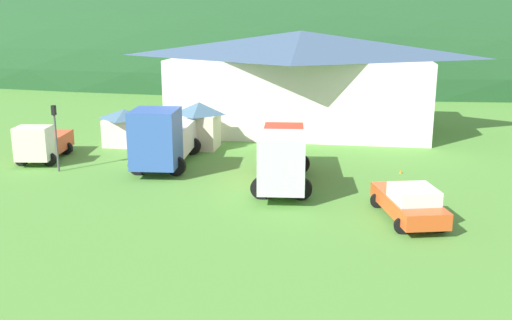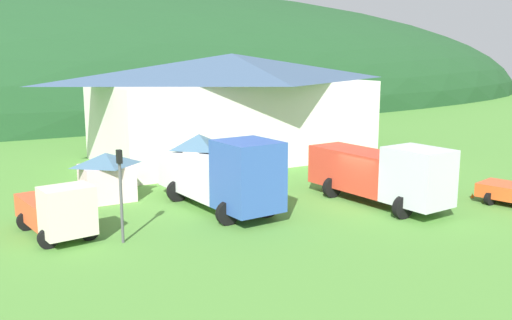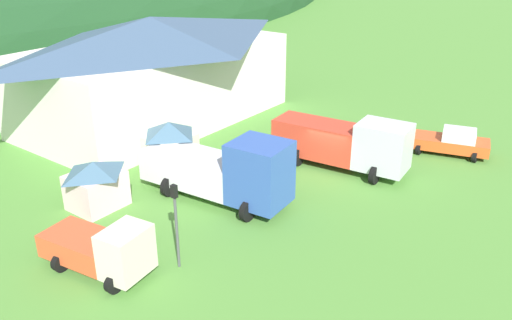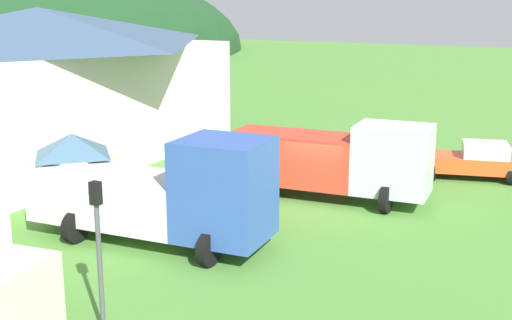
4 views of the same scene
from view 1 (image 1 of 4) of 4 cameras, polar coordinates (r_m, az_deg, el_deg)
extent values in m
plane|color=#518C38|center=(31.47, 0.87, -2.18)|extent=(200.00, 200.00, 0.00)
ellipsoid|color=#1E4723|center=(91.75, 6.41, 8.66)|extent=(176.53, 60.00, 34.54)
cube|color=white|center=(45.46, 4.37, 6.55)|extent=(18.87, 10.61, 5.64)
pyramid|color=#3D5675|center=(45.10, 4.47, 11.35)|extent=(20.38, 11.46, 1.98)
cube|color=beige|center=(39.27, -5.57, 2.84)|extent=(2.43, 2.39, 2.33)
pyramid|color=#42667F|center=(38.99, -5.63, 5.11)|extent=(2.63, 2.58, 0.82)
cube|color=beige|center=(40.98, -12.77, 2.71)|extent=(2.56, 2.23, 1.88)
pyramid|color=#42667F|center=(40.75, -12.87, 4.46)|extent=(2.76, 2.41, 0.66)
cube|color=beige|center=(36.87, -21.06, 1.56)|extent=(2.16, 1.73, 2.00)
cube|color=black|center=(36.72, -21.16, 2.20)|extent=(1.22, 1.32, 0.64)
cube|color=#DB512D|center=(39.19, -19.67, 1.66)|extent=(2.42, 3.65, 1.03)
cylinder|color=black|center=(36.78, -19.71, 0.05)|extent=(0.80, 0.30, 0.80)
cylinder|color=black|center=(37.41, -22.11, 0.06)|extent=(0.80, 0.30, 0.80)
cylinder|color=black|center=(39.47, -18.21, 1.11)|extent=(0.80, 0.30, 0.80)
cylinder|color=black|center=(40.07, -20.48, 1.10)|extent=(0.80, 0.30, 0.80)
cube|color=#3356AD|center=(32.73, -9.86, 2.14)|extent=(2.71, 2.94, 3.20)
cube|color=black|center=(32.46, -9.97, 3.30)|extent=(1.51, 2.30, 1.02)
cube|color=silver|center=(36.86, -8.25, 2.38)|extent=(2.95, 5.81, 1.70)
cylinder|color=black|center=(32.85, -7.88, -0.61)|extent=(1.10, 0.30, 1.10)
cylinder|color=black|center=(33.38, -11.57, -0.53)|extent=(1.10, 0.30, 1.10)
cylinder|color=black|center=(37.63, -6.29, 1.36)|extent=(1.10, 0.30, 1.10)
cylinder|color=black|center=(38.10, -9.55, 1.41)|extent=(1.10, 0.30, 1.10)
cube|color=silver|center=(28.11, 2.54, -0.19)|extent=(2.50, 3.08, 2.70)
cube|color=black|center=(27.83, 2.54, 0.92)|extent=(1.41, 2.41, 0.86)
cube|color=red|center=(32.12, 2.70, 1.07)|extent=(2.71, 5.41, 2.07)
cylinder|color=black|center=(28.48, 4.47, -2.85)|extent=(1.10, 0.30, 1.10)
cylinder|color=black|center=(28.52, 0.55, -2.78)|extent=(1.10, 0.30, 1.10)
cylinder|color=black|center=(33.13, 4.39, -0.38)|extent=(1.10, 0.30, 1.10)
cylinder|color=black|center=(33.16, 1.03, -0.33)|extent=(1.10, 0.30, 1.10)
cube|color=#DD5323|center=(26.58, 14.76, -4.25)|extent=(3.14, 5.26, 0.70)
cube|color=silver|center=(25.86, 15.31, -3.27)|extent=(2.23, 2.36, 0.62)
cylinder|color=black|center=(25.55, 17.81, -6.06)|extent=(0.68, 0.24, 0.68)
cylinder|color=black|center=(24.93, 14.21, -6.31)|extent=(0.68, 0.24, 0.68)
cylinder|color=black|center=(28.47, 15.16, -3.77)|extent=(0.68, 0.24, 0.68)
cylinder|color=black|center=(27.91, 11.89, -3.94)|extent=(0.68, 0.24, 0.68)
cylinder|color=#4C4C51|center=(35.09, -19.07, 1.55)|extent=(0.12, 0.12, 3.31)
cube|color=black|center=(34.74, -19.33, 4.66)|extent=(0.20, 0.24, 0.55)
sphere|color=green|center=(34.85, -19.23, 4.70)|extent=(0.14, 0.14, 0.14)
cone|color=orange|center=(34.13, 14.08, -1.30)|extent=(0.36, 0.36, 0.45)
cone|color=orange|center=(29.42, 12.61, -3.72)|extent=(0.36, 0.36, 0.53)
camera|label=2|loc=(24.15, -60.89, 3.95)|focal=39.48mm
camera|label=3|loc=(33.92, -54.25, 15.75)|focal=36.83mm
camera|label=4|loc=(33.98, -45.40, 8.38)|focal=45.97mm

